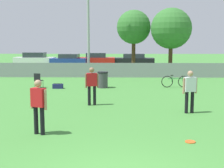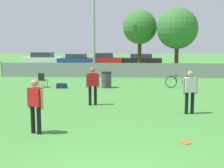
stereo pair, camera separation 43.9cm
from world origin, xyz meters
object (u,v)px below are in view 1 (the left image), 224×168
(tree_far_right, at_px, (171,29))
(parked_car_blue, at_px, (69,60))
(parked_car_dark, at_px, (134,60))
(tree_near_pole, at_px, (134,27))
(light_pole, at_px, (88,3))
(bicycle_sideline, at_px, (176,81))
(player_defender_red, at_px, (39,103))
(frisbee_disc, at_px, (190,142))
(parked_car_red, at_px, (96,59))
(gear_bag_sideline, at_px, (58,86))
(player_thrower_red, at_px, (92,83))
(trash_bin, at_px, (103,80))
(parked_car_white, at_px, (35,59))
(player_receiver_white, at_px, (190,89))
(folding_chair_sideline, at_px, (38,79))

(tree_far_right, bearing_deg, parked_car_blue, 136.87)
(parked_car_dark, bearing_deg, tree_near_pole, -90.01)
(light_pole, distance_m, bicycle_sideline, 9.69)
(player_defender_red, height_order, frisbee_disc, player_defender_red)
(parked_car_red, bearing_deg, frisbee_disc, -80.45)
(player_defender_red, relative_size, gear_bag_sideline, 2.80)
(player_thrower_red, distance_m, parked_car_blue, 21.26)
(trash_bin, distance_m, parked_car_white, 18.35)
(player_receiver_white, relative_size, player_defender_red, 1.00)
(light_pole, height_order, frisbee_disc, light_pole)
(player_defender_red, distance_m, gear_bag_sideline, 9.06)
(tree_far_right, relative_size, parked_car_white, 1.20)
(trash_bin, bearing_deg, parked_car_red, 95.27)
(light_pole, height_order, gear_bag_sideline, light_pole)
(light_pole, height_order, parked_car_white, light_pole)
(frisbee_disc, bearing_deg, player_receiver_white, 77.85)
(player_receiver_white, bearing_deg, folding_chair_sideline, 127.79)
(light_pole, height_order, player_receiver_white, light_pole)
(gear_bag_sideline, bearing_deg, parked_car_white, 109.07)
(light_pole, distance_m, trash_bin, 8.04)
(bicycle_sideline, bearing_deg, parked_car_red, 107.98)
(player_defender_red, bearing_deg, bicycle_sideline, 82.91)
(tree_near_pole, bearing_deg, parked_car_dark, 86.75)
(parked_car_white, distance_m, parked_car_red, 6.83)
(player_thrower_red, relative_size, frisbee_disc, 5.75)
(trash_bin, xyz_separation_m, parked_car_white, (-8.36, 16.33, 0.23))
(tree_near_pole, height_order, gear_bag_sideline, tree_near_pole)
(light_pole, bearing_deg, player_thrower_red, -83.99)
(folding_chair_sideline, bearing_deg, parked_car_dark, -97.52)
(player_thrower_red, relative_size, trash_bin, 1.73)
(parked_car_blue, bearing_deg, player_receiver_white, -65.06)
(parked_car_white, bearing_deg, tree_far_right, -33.78)
(player_receiver_white, relative_size, player_thrower_red, 1.00)
(tree_near_pole, relative_size, tree_far_right, 1.00)
(light_pole, bearing_deg, folding_chair_sideline, -111.39)
(frisbee_disc, relative_size, parked_car_dark, 0.06)
(trash_bin, bearing_deg, parked_car_dark, 80.87)
(trash_bin, bearing_deg, parked_car_blue, 105.69)
(player_receiver_white, distance_m, frisbee_disc, 3.69)
(player_thrower_red, height_order, parked_car_dark, player_thrower_red)
(parked_car_dark, bearing_deg, gear_bag_sideline, -104.01)
(frisbee_disc, distance_m, bicycle_sideline, 10.25)
(bicycle_sideline, xyz_separation_m, parked_car_red, (-5.86, 16.40, 0.33))
(tree_far_right, height_order, player_receiver_white, tree_far_right)
(light_pole, xyz_separation_m, frisbee_disc, (4.28, -15.97, -5.57))
(parked_car_dark, bearing_deg, parked_car_white, -174.53)
(bicycle_sideline, distance_m, parked_car_dark, 16.61)
(tree_near_pole, relative_size, player_receiver_white, 3.24)
(player_defender_red, height_order, parked_car_dark, player_defender_red)
(parked_car_blue, relative_size, parked_car_dark, 0.89)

